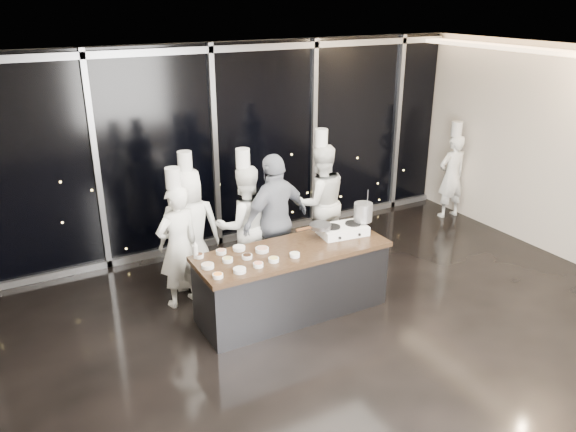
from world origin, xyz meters
The scene contains 15 objects.
ground centered at (0.00, 0.00, 0.00)m, with size 9.00×9.00×0.00m, color black.
room_shell centered at (0.18, 0.00, 2.25)m, with size 9.02×7.02×3.21m.
window_wall centered at (0.00, 3.43, 1.60)m, with size 8.90×0.11×3.20m.
demo_counter centered at (0.00, 0.90, 0.45)m, with size 2.46×0.86×0.90m.
stove centered at (0.81, 0.99, 0.96)m, with size 0.66×0.45×0.14m.
frying_pan centered at (0.48, 1.04, 1.06)m, with size 0.51×0.32×0.05m.
stock_pot centered at (1.11, 0.98, 1.16)m, with size 0.24×0.24×0.24m, color #A8A8AA.
prep_bowls centered at (-0.68, 0.91, 0.93)m, with size 1.17×0.71×0.05m.
squeeze_bottle centered at (-1.14, 1.24, 1.00)m, with size 0.06×0.06×0.22m.
chef_far_left centered at (-1.17, 1.82, 0.85)m, with size 0.68×0.53×1.88m.
chef_left centered at (-0.89, 2.19, 0.88)m, with size 0.93×0.69×1.96m.
chef_center centered at (-0.15, 1.99, 0.87)m, with size 0.90×0.74×1.95m.
guest centered at (0.21, 1.76, 0.94)m, with size 1.19×0.72×1.89m.
chef_right centered at (1.19, 2.18, 0.91)m, with size 0.95×0.78×2.03m.
chef_side centered at (4.20, 2.50, 0.80)m, with size 0.58×0.40×1.77m.
Camera 1 is at (-3.08, -4.63, 3.84)m, focal length 35.00 mm.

